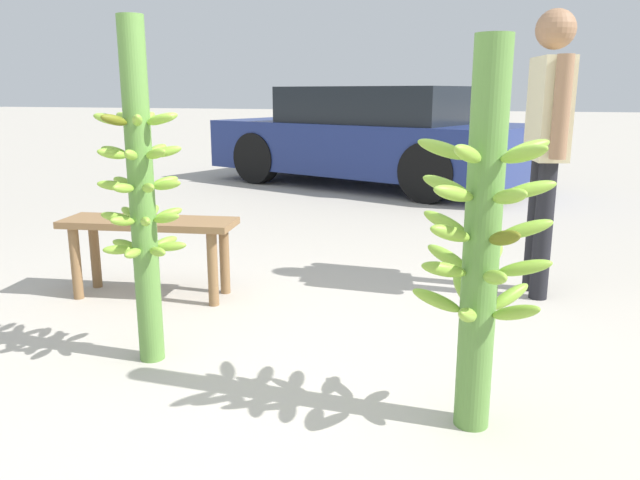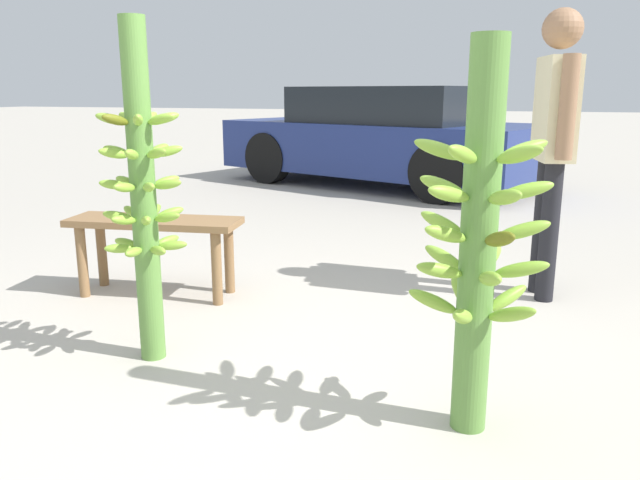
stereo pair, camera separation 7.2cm
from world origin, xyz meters
name	(u,v)px [view 1 (the left image)]	position (x,y,z in m)	size (l,w,h in m)	color
ground_plane	(265,399)	(0.00, 0.00, 0.00)	(80.00, 80.00, 0.00)	#B2AA9E
banana_stalk_left	(142,194)	(-0.65, 0.20, 0.78)	(0.37, 0.37, 1.53)	#5B8C3D
banana_stalk_center	(482,238)	(0.81, 0.05, 0.72)	(0.49, 0.49, 1.40)	#5B8C3D
vendor_person	(548,128)	(1.06, 1.76, 1.01)	(0.25, 0.57, 1.67)	black
market_bench	(150,235)	(-1.16, 1.01, 0.38)	(1.07, 0.49, 0.48)	olive
parked_car	(373,137)	(-0.95, 5.99, 0.63)	(4.52, 3.07, 1.28)	navy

